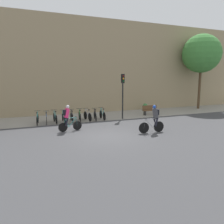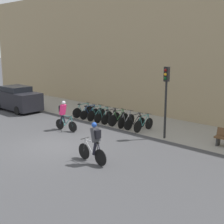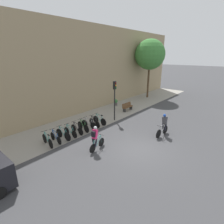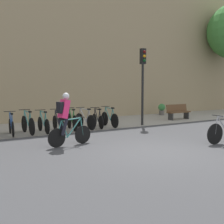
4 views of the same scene
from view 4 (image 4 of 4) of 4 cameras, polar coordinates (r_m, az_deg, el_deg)
name	(u,v)px [view 4 (image 4 of 4)]	position (r m, az deg, el deg)	size (l,w,h in m)	color
ground	(156,152)	(8.59, 8.99, -7.99)	(200.00, 200.00, 0.00)	#3D3D3F
kerb_strip	(68,125)	(14.31, -8.86, -2.65)	(44.00, 4.50, 0.01)	gray
building_facade	(50,39)	(16.78, -12.57, 14.27)	(44.00, 0.60, 9.25)	#9E8966
cyclist_pink	(65,117)	(9.23, -9.44, -1.11)	(1.61, 0.52, 1.75)	black
parked_bike_1	(11,126)	(11.90, -19.78, -2.67)	(0.46, 1.61, 0.94)	black
parked_bike_2	(28,124)	(12.04, -16.73, -2.34)	(0.46, 1.71, 0.99)	black
parked_bike_3	(43,124)	(12.22, -13.76, -2.29)	(0.46, 1.63, 0.94)	black
parked_bike_4	(58,122)	(12.44, -10.90, -2.08)	(0.46, 1.62, 0.96)	black
parked_bike_5	(72,121)	(12.68, -8.14, -1.80)	(0.46, 1.65, 0.99)	black
parked_bike_6	(85,120)	(12.95, -5.47, -1.65)	(0.46, 1.72, 0.98)	black
parked_bike_7	(98,120)	(13.25, -2.93, -1.57)	(0.47, 1.61, 0.95)	black
parked_bike_8	(110,118)	(13.57, -0.51, -1.32)	(0.46, 1.70, 0.98)	black
traffic_light_pole	(143,73)	(14.14, 6.29, 7.95)	(0.26, 0.30, 3.81)	black
bench	(178,112)	(16.98, 13.28, 0.07)	(1.57, 0.44, 0.89)	brown
potted_plant	(162,109)	(19.30, 10.06, 0.65)	(0.48, 0.48, 0.78)	#56514C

